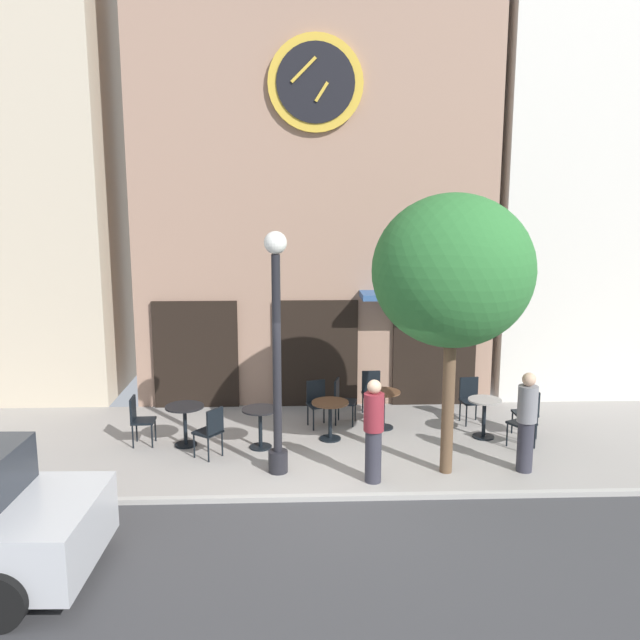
# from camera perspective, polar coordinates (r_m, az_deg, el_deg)

# --- Properties ---
(ground_plane) EXTENTS (27.52, 10.68, 0.13)m
(ground_plane) POSITION_cam_1_polar(r_m,az_deg,el_deg) (9.64, 2.95, -17.10)
(ground_plane) COLOR gray
(clock_building) EXTENTS (7.65, 3.22, 11.97)m
(clock_building) POSITION_cam_1_polar(r_m,az_deg,el_deg) (14.93, -0.50, 17.17)
(clock_building) COLOR #9E7A66
(clock_building) RESTS_ON ground_plane
(neighbor_building_right) EXTENTS (5.78, 4.13, 14.83)m
(neighbor_building_right) POSITION_cam_1_polar(r_m,az_deg,el_deg) (17.77, 23.68, 19.32)
(neighbor_building_right) COLOR silver
(neighbor_building_right) RESTS_ON ground_plane
(street_lamp) EXTENTS (0.36, 0.36, 3.93)m
(street_lamp) POSITION_cam_1_polar(r_m,az_deg,el_deg) (10.57, -3.73, -2.88)
(street_lamp) COLOR black
(street_lamp) RESTS_ON ground_plane
(street_tree) EXTENTS (2.53, 2.28, 4.52)m
(street_tree) POSITION_cam_1_polar(r_m,az_deg,el_deg) (10.53, 11.35, 4.08)
(street_tree) COLOR brown
(street_tree) RESTS_ON ground_plane
(cafe_table_near_curb) EXTENTS (0.70, 0.70, 0.75)m
(cafe_table_near_curb) POSITION_cam_1_polar(r_m,az_deg,el_deg) (12.34, -11.53, -8.22)
(cafe_table_near_curb) COLOR black
(cafe_table_near_curb) RESTS_ON ground_plane
(cafe_table_near_door) EXTENTS (0.65, 0.65, 0.73)m
(cafe_table_near_door) POSITION_cam_1_polar(r_m,az_deg,el_deg) (12.04, -5.15, -8.66)
(cafe_table_near_door) COLOR black
(cafe_table_near_door) RESTS_ON ground_plane
(cafe_table_leftmost) EXTENTS (0.69, 0.69, 0.73)m
(cafe_table_leftmost) POSITION_cam_1_polar(r_m,az_deg,el_deg) (12.39, 0.88, -8.01)
(cafe_table_leftmost) COLOR black
(cafe_table_leftmost) RESTS_ON ground_plane
(cafe_table_center_right) EXTENTS (0.65, 0.65, 0.74)m
(cafe_table_center_right) POSITION_cam_1_polar(r_m,az_deg,el_deg) (13.02, 5.46, -7.13)
(cafe_table_center_right) COLOR black
(cafe_table_center_right) RESTS_ON ground_plane
(cafe_table_rightmost) EXTENTS (0.62, 0.62, 0.74)m
(cafe_table_rightmost) POSITION_cam_1_polar(r_m,az_deg,el_deg) (12.86, 13.93, -7.71)
(cafe_table_rightmost) COLOR black
(cafe_table_rightmost) RESTS_ON ground_plane
(cafe_chair_near_lamp) EXTENTS (0.41, 0.41, 0.90)m
(cafe_chair_near_lamp) POSITION_cam_1_polar(r_m,az_deg,el_deg) (13.82, 4.45, -5.97)
(cafe_chair_near_lamp) COLOR black
(cafe_chair_near_lamp) RESTS_ON ground_plane
(cafe_chair_curbside) EXTENTS (0.56, 0.56, 0.90)m
(cafe_chair_curbside) POSITION_cam_1_polar(r_m,az_deg,el_deg) (11.69, -9.34, -9.20)
(cafe_chair_curbside) COLOR black
(cafe_chair_curbside) RESTS_ON ground_plane
(cafe_chair_left_end) EXTENTS (0.54, 0.54, 0.90)m
(cafe_chair_left_end) POSITION_cam_1_polar(r_m,az_deg,el_deg) (12.48, 17.24, -8.25)
(cafe_chair_left_end) COLOR black
(cafe_chair_left_end) RESTS_ON ground_plane
(cafe_chair_facing_wall) EXTENTS (0.41, 0.41, 0.90)m
(cafe_chair_facing_wall) POSITION_cam_1_polar(r_m,az_deg,el_deg) (12.56, -15.31, -8.03)
(cafe_chair_facing_wall) COLOR black
(cafe_chair_facing_wall) RESTS_ON ground_plane
(cafe_chair_right_end) EXTENTS (0.48, 0.48, 0.90)m
(cafe_chair_right_end) POSITION_cam_1_polar(r_m,az_deg,el_deg) (13.23, 1.86, -6.69)
(cafe_chair_right_end) COLOR black
(cafe_chair_right_end) RESTS_ON ground_plane
(cafe_chair_by_entrance) EXTENTS (0.41, 0.41, 0.90)m
(cafe_chair_by_entrance) POSITION_cam_1_polar(r_m,az_deg,el_deg) (13.14, 17.55, -7.32)
(cafe_chair_by_entrance) COLOR black
(cafe_chair_by_entrance) RESTS_ON ground_plane
(cafe_chair_corner) EXTENTS (0.50, 0.50, 0.90)m
(cafe_chair_corner) POSITION_cam_1_polar(r_m,az_deg,el_deg) (13.10, -0.23, -6.86)
(cafe_chair_corner) COLOR black
(cafe_chair_corner) RESTS_ON ground_plane
(cafe_chair_facing_street) EXTENTS (0.45, 0.45, 0.90)m
(cafe_chair_facing_street) POSITION_cam_1_polar(r_m,az_deg,el_deg) (13.64, 12.79, -6.43)
(cafe_chair_facing_street) COLOR black
(cafe_chair_facing_street) RESTS_ON ground_plane
(pedestrian_grey) EXTENTS (0.37, 0.37, 1.67)m
(pedestrian_grey) POSITION_cam_1_polar(r_m,az_deg,el_deg) (11.41, 17.33, -8.27)
(pedestrian_grey) COLOR #2D2D38
(pedestrian_grey) RESTS_ON ground_plane
(pedestrian_maroon) EXTENTS (0.40, 0.40, 1.67)m
(pedestrian_maroon) POSITION_cam_1_polar(r_m,az_deg,el_deg) (10.54, 4.63, -9.38)
(pedestrian_maroon) COLOR #2D2D38
(pedestrian_maroon) RESTS_ON ground_plane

